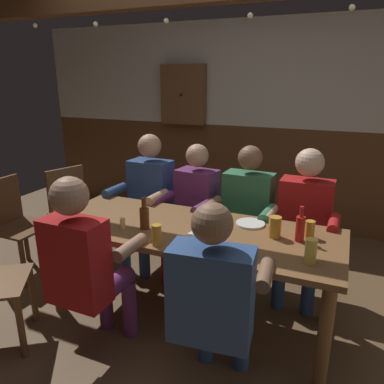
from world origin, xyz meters
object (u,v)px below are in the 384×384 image
object	(u,v)px
wall_dart_cabinet	(183,95)
pint_glass_2	(60,213)
dining_table	(190,240)
plate_1	(250,224)
person_3	(304,218)
chair_empty_near_left	(74,209)
person_0	(148,195)
pint_glass_3	(275,227)
pint_glass_4	(157,235)
table_candle	(123,223)
bottle_0	(144,217)
pint_glass_1	(310,229)
person_2	(245,212)
person_4	(86,263)
person_1	(192,206)
bottle_1	(300,228)
person_5	(214,296)
pint_glass_0	(311,251)
chair_empty_near_right	(14,223)
plate_0	(203,238)

from	to	relation	value
wall_dart_cabinet	pint_glass_2	bearing A→B (deg)	-88.97
dining_table	plate_1	world-z (taller)	plate_1
person_3	wall_dart_cabinet	bearing A→B (deg)	-38.56
chair_empty_near_left	pint_glass_2	xyz separation A→B (m)	(0.58, -0.80, 0.33)
dining_table	person_0	size ratio (longest dim) A/B	1.66
pint_glass_3	pint_glass_4	bearing A→B (deg)	-147.49
table_candle	bottle_0	bearing A→B (deg)	23.76
person_0	pint_glass_1	xyz separation A→B (m)	(1.49, -0.48, 0.09)
person_2	person_4	bearing A→B (deg)	65.79
pint_glass_1	wall_dart_cabinet	bearing A→B (deg)	133.28
dining_table	wall_dart_cabinet	size ratio (longest dim) A/B	2.97
chair_empty_near_left	pint_glass_4	world-z (taller)	chair_empty_near_left
person_1	pint_glass_3	world-z (taller)	person_1
bottle_1	wall_dart_cabinet	bearing A→B (deg)	131.16
pint_glass_1	chair_empty_near_left	bearing A→B (deg)	170.81
dining_table	pint_glass_3	world-z (taller)	pint_glass_3
person_0	pint_glass_1	world-z (taller)	person_0
person_2	chair_empty_near_left	distance (m)	1.73
chair_empty_near_left	wall_dart_cabinet	bearing A→B (deg)	179.59
pint_glass_1	pint_glass_3	size ratio (longest dim) A/B	0.82
plate_1	pint_glass_2	size ratio (longest dim) A/B	1.40
person_0	person_3	size ratio (longest dim) A/B	1.02
bottle_1	wall_dart_cabinet	size ratio (longest dim) A/B	0.34
person_3	person_5	size ratio (longest dim) A/B	1.03
person_1	pint_glass_1	world-z (taller)	person_1
chair_empty_near_left	pint_glass_0	distance (m)	2.45
plate_1	person_3	bearing A→B (deg)	51.94
dining_table	bottle_1	distance (m)	0.76
person_5	pint_glass_4	bearing A→B (deg)	143.82
person_5	chair_empty_near_right	size ratio (longest dim) A/B	1.36
person_3	pint_glass_1	distance (m)	0.50
person_3	wall_dart_cabinet	world-z (taller)	wall_dart_cabinet
dining_table	pint_glass_3	distance (m)	0.60
plate_0	wall_dart_cabinet	bearing A→B (deg)	117.28
person_4	pint_glass_3	xyz separation A→B (m)	(0.99, 0.70, 0.12)
wall_dart_cabinet	dining_table	bearing A→B (deg)	-64.64
person_2	plate_0	bearing A→B (deg)	87.27
person_5	person_4	bearing A→B (deg)	173.99
person_2	bottle_0	xyz separation A→B (m)	(-0.51, -0.76, 0.15)
pint_glass_1	pint_glass_2	distance (m)	1.75
bottle_0	wall_dart_cabinet	distance (m)	2.36
plate_1	bottle_0	world-z (taller)	bottle_0
pint_glass_2	table_candle	bearing A→B (deg)	8.71
person_5	bottle_1	world-z (taller)	person_5
person_5	pint_glass_0	world-z (taller)	person_5
person_2	pint_glass_0	size ratio (longest dim) A/B	8.38
chair_empty_near_right	bottle_1	xyz separation A→B (m)	(2.48, 0.06, 0.34)
person_5	chair_empty_near_right	xyz separation A→B (m)	(-2.15, 0.65, -0.18)
pint_glass_1	pint_glass_2	size ratio (longest dim) A/B	0.78
person_3	pint_glass_0	world-z (taller)	person_3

